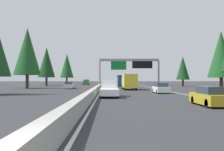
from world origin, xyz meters
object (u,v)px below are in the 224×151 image
sign_gantry_overhead (130,65)px  conifer_right_mid (183,68)px  pickup_distant_b (109,89)px  sedan_distant_a (161,88)px  bus_far_right (121,80)px  sedan_near_right (108,82)px  oncoming_far (86,82)px  conifer_left_near (27,51)px  box_truck_near_center (129,81)px  minivan_far_center (125,81)px  conifer_left_mid (47,62)px  oncoming_near (69,85)px  conifer_right_near (221,54)px  conifer_left_far (67,66)px  sedan_far_left (211,97)px

sign_gantry_overhead → conifer_right_mid: 24.00m
pickup_distant_b → sedan_distant_a: bearing=-46.5°
bus_far_right → pickup_distant_b: bearing=175.0°
sedan_near_right → conifer_right_mid: size_ratio=0.52×
oncoming_far → conifer_left_near: 37.09m
box_truck_near_center → oncoming_far: box_truck_near_center is taller
minivan_far_center → conifer_right_mid: size_ratio=0.59×
box_truck_near_center → minivan_far_center: box_truck_near_center is taller
sedan_distant_a → sedan_near_right: (68.82, 7.45, 0.00)m
pickup_distant_b → sedan_near_right: (75.92, -0.04, -0.23)m
bus_far_right → conifer_left_mid: (2.83, 22.40, 5.33)m
oncoming_near → sedan_near_right: bearing=171.0°
box_truck_near_center → conifer_left_near: size_ratio=0.64×
sedan_distant_a → oncoming_far: (53.77, 15.57, 0.23)m
oncoming_near → oncoming_far: size_ratio=0.79×
conifer_right_mid → conifer_left_near: bearing=110.2°
conifer_right_near → conifer_right_mid: 26.30m
sign_gantry_overhead → conifer_left_far: bearing=25.6°
bus_far_right → oncoming_near: bearing=148.2°
box_truck_near_center → sedan_distant_a: 12.09m
minivan_far_center → conifer_left_near: size_ratio=0.37×
sign_gantry_overhead → oncoming_far: size_ratio=2.26×
conifer_right_mid → minivan_far_center: bearing=17.9°
oncoming_near → bus_far_right: bearing=148.2°
pickup_distant_b → conifer_right_near: 24.52m
sign_gantry_overhead → conifer_right_near: conifer_right_near is taller
pickup_distant_b → sign_gantry_overhead: bearing=-11.1°
oncoming_far → conifer_left_mid: 19.60m
sedan_distant_a → oncoming_near: size_ratio=1.00×
oncoming_near → conifer_right_mid: (16.81, -29.17, 4.47)m
conifer_right_mid → sedan_near_right: bearing=30.2°
oncoming_near → conifer_right_near: 29.84m
minivan_far_center → bus_far_right: size_ratio=0.43×
bus_far_right → sign_gantry_overhead: bearing=-178.0°
minivan_far_center → oncoming_far: size_ratio=0.89×
oncoming_near → conifer_left_mid: conifer_left_mid is taller
sedan_far_left → bus_far_right: (52.31, 3.89, 1.03)m
conifer_left_mid → sign_gantry_overhead: bearing=-134.8°
bus_far_right → oncoming_near: (-19.41, 12.01, -1.03)m
conifer_left_near → conifer_left_mid: bearing=2.1°
sign_gantry_overhead → box_truck_near_center: (-4.03, 0.57, -3.37)m
conifer_left_far → conifer_right_near: bearing=-145.3°
box_truck_near_center → conifer_right_near: size_ratio=0.81×
bus_far_right → conifer_left_near: conifer_left_near is taller
pickup_distant_b → bus_far_right: bus_far_right is taller
sign_gantry_overhead → oncoming_near: 13.44m
sign_gantry_overhead → sedan_far_left: bearing=-174.3°
box_truck_near_center → oncoming_far: bearing=15.8°
box_truck_near_center → conifer_left_mid: bearing=39.9°
minivan_far_center → conifer_left_far: (-16.22, 23.44, 6.13)m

